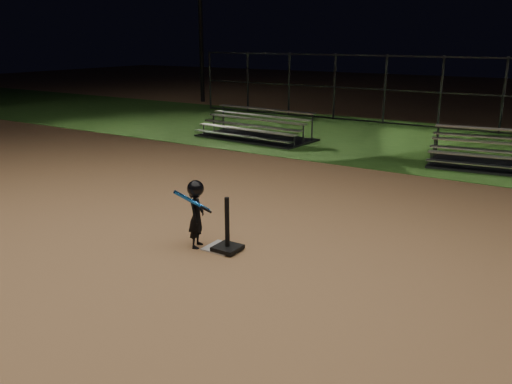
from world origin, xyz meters
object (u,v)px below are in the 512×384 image
object	(u,v)px
bleacher_left	(255,133)
bleacher_right	(508,161)
batting_tee	(227,240)
child_batter	(196,212)
home_plate	(221,248)

from	to	relation	value
bleacher_left	bleacher_right	xyz separation A→B (m)	(7.34, -0.05, -0.00)
bleacher_right	batting_tee	bearing A→B (deg)	-116.25
batting_tee	bleacher_right	xyz separation A→B (m)	(2.80, 7.89, 0.01)
batting_tee	child_batter	world-z (taller)	child_batter
child_batter	batting_tee	bearing A→B (deg)	-99.24
child_batter	home_plate	bearing A→B (deg)	-89.60
child_batter	bleacher_left	world-z (taller)	child_batter
bleacher_right	child_batter	bearing A→B (deg)	-119.18
batting_tee	child_batter	xyz separation A→B (m)	(-0.50, -0.10, 0.38)
home_plate	bleacher_left	world-z (taller)	bleacher_left
batting_tee	bleacher_right	world-z (taller)	bleacher_right
home_plate	batting_tee	size ratio (longest dim) A/B	0.55
batting_tee	bleacher_right	distance (m)	8.37
bleacher_left	bleacher_right	bearing A→B (deg)	3.84
child_batter	bleacher_right	size ratio (longest dim) A/B	0.28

